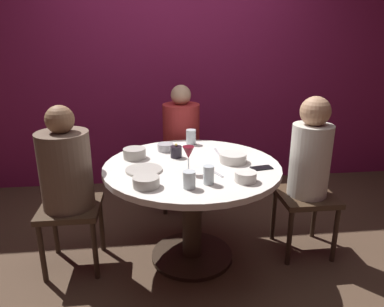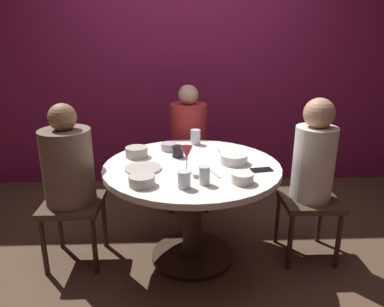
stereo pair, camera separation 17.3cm
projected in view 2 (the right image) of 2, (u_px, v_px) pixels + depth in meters
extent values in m
plane|color=#4C3828|center=(192.00, 256.00, 2.69)|extent=(8.00, 8.00, 0.00)
cube|color=maroon|center=(186.00, 62.00, 3.73)|extent=(6.00, 0.10, 2.60)
cylinder|color=silver|center=(192.00, 167.00, 2.46)|extent=(1.21, 1.21, 0.04)
cylinder|color=#332319|center=(192.00, 215.00, 2.58)|extent=(0.14, 0.14, 0.69)
cylinder|color=#2D2116|center=(192.00, 255.00, 2.69)|extent=(0.60, 0.60, 0.03)
cube|color=#3F2D1E|center=(73.00, 204.00, 2.52)|extent=(0.40, 0.40, 0.04)
cylinder|color=brown|center=(68.00, 167.00, 2.43)|extent=(0.34, 0.34, 0.52)
sphere|color=#8C6647|center=(62.00, 117.00, 2.32)|extent=(0.18, 0.18, 0.18)
cylinder|color=#332319|center=(44.00, 247.00, 2.42)|extent=(0.04, 0.04, 0.43)
cylinder|color=#332319|center=(95.00, 246.00, 2.44)|extent=(0.04, 0.04, 0.43)
cylinder|color=#332319|center=(59.00, 222.00, 2.75)|extent=(0.04, 0.04, 0.43)
cylinder|color=#332319|center=(104.00, 221.00, 2.76)|extent=(0.04, 0.04, 0.43)
cube|color=#3F2D1E|center=(188.00, 161.00, 3.37)|extent=(0.40, 0.40, 0.04)
cylinder|color=#B22D2D|center=(188.00, 132.00, 3.28)|extent=(0.33, 0.33, 0.52)
sphere|color=tan|center=(188.00, 95.00, 3.17)|extent=(0.18, 0.18, 0.18)
cylinder|color=#332319|center=(171.00, 177.00, 3.60)|extent=(0.04, 0.04, 0.43)
cylinder|color=#332319|center=(170.00, 192.00, 3.28)|extent=(0.04, 0.04, 0.43)
cylinder|color=#332319|center=(205.00, 177.00, 3.61)|extent=(0.04, 0.04, 0.43)
cylinder|color=#332319|center=(208.00, 191.00, 3.29)|extent=(0.04, 0.04, 0.43)
cube|color=#3F2D1E|center=(309.00, 200.00, 2.58)|extent=(0.40, 0.40, 0.04)
cylinder|color=beige|center=(313.00, 163.00, 2.49)|extent=(0.28, 0.28, 0.52)
sphere|color=tan|center=(319.00, 113.00, 2.38)|extent=(0.21, 0.21, 0.21)
cylinder|color=#332319|center=(320.00, 217.00, 2.82)|extent=(0.04, 0.04, 0.43)
cylinder|color=#332319|center=(277.00, 218.00, 2.81)|extent=(0.04, 0.04, 0.43)
cylinder|color=#332319|center=(338.00, 241.00, 2.50)|extent=(0.04, 0.04, 0.43)
cylinder|color=#332319|center=(290.00, 242.00, 2.49)|extent=(0.04, 0.04, 0.43)
cylinder|color=black|center=(178.00, 151.00, 2.60)|extent=(0.08, 0.08, 0.08)
sphere|color=#F9D159|center=(178.00, 145.00, 2.58)|extent=(0.02, 0.02, 0.02)
cylinder|color=silver|center=(187.00, 172.00, 2.32)|extent=(0.06, 0.06, 0.01)
cylinder|color=silver|center=(187.00, 165.00, 2.30)|extent=(0.01, 0.01, 0.09)
cone|color=maroon|center=(187.00, 152.00, 2.28)|extent=(0.08, 0.08, 0.08)
cylinder|color=#B2ADA3|center=(143.00, 168.00, 2.37)|extent=(0.24, 0.24, 0.01)
cube|color=black|center=(261.00, 170.00, 2.35)|extent=(0.15, 0.09, 0.01)
cylinder|color=#B7B7BC|center=(169.00, 147.00, 2.76)|extent=(0.12, 0.12, 0.06)
cylinder|color=#B2ADA3|center=(142.00, 180.00, 2.11)|extent=(0.16, 0.16, 0.06)
cylinder|color=silver|center=(242.00, 178.00, 2.15)|extent=(0.13, 0.13, 0.06)
cylinder|color=silver|center=(234.00, 159.00, 2.48)|extent=(0.19, 0.19, 0.06)
cylinder|color=#B2ADA3|center=(137.00, 152.00, 2.60)|extent=(0.16, 0.16, 0.07)
cylinder|color=silver|center=(195.00, 137.00, 2.90)|extent=(0.08, 0.08, 0.12)
cylinder|color=silver|center=(184.00, 180.00, 2.07)|extent=(0.08, 0.08, 0.10)
cylinder|color=silver|center=(204.00, 175.00, 2.12)|extent=(0.07, 0.07, 0.11)
cube|color=#B7B7BC|center=(220.00, 153.00, 2.69)|extent=(0.02, 0.18, 0.01)
cube|color=#B7B7BC|center=(213.00, 173.00, 2.30)|extent=(0.08, 0.17, 0.01)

